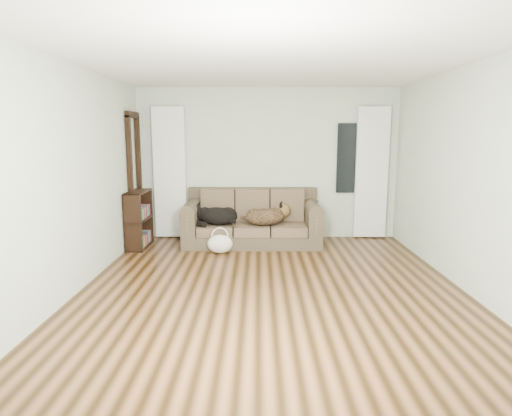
{
  "coord_description": "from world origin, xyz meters",
  "views": [
    {
      "loc": [
        -0.15,
        -4.98,
        1.79
      ],
      "look_at": [
        -0.2,
        1.6,
        0.67
      ],
      "focal_mm": 30.0,
      "sensor_mm": 36.0,
      "label": 1
    }
  ],
  "objects_px": {
    "dog_shepherd": "(267,216)",
    "bookshelf": "(139,217)",
    "tote_bag": "(220,243)",
    "sofa": "(252,217)",
    "dog_black_lab": "(215,217)"
  },
  "relations": [
    {
      "from": "tote_bag",
      "to": "bookshelf",
      "type": "bearing_deg",
      "value": 164.41
    },
    {
      "from": "sofa",
      "to": "tote_bag",
      "type": "height_order",
      "value": "sofa"
    },
    {
      "from": "dog_black_lab",
      "to": "tote_bag",
      "type": "xyz_separation_m",
      "value": [
        0.12,
        -0.48,
        -0.32
      ]
    },
    {
      "from": "tote_bag",
      "to": "sofa",
      "type": "bearing_deg",
      "value": 49.27
    },
    {
      "from": "sofa",
      "to": "dog_black_lab",
      "type": "bearing_deg",
      "value": -172.07
    },
    {
      "from": "dog_black_lab",
      "to": "sofa",
      "type": "bearing_deg",
      "value": 27.32
    },
    {
      "from": "dog_shepherd",
      "to": "dog_black_lab",
      "type": "bearing_deg",
      "value": -10.6
    },
    {
      "from": "dog_black_lab",
      "to": "dog_shepherd",
      "type": "bearing_deg",
      "value": 19.24
    },
    {
      "from": "dog_shepherd",
      "to": "tote_bag",
      "type": "relative_size",
      "value": 1.72
    },
    {
      "from": "dog_black_lab",
      "to": "tote_bag",
      "type": "height_order",
      "value": "dog_black_lab"
    },
    {
      "from": "tote_bag",
      "to": "bookshelf",
      "type": "xyz_separation_m",
      "value": [
        -1.34,
        0.37,
        0.34
      ]
    },
    {
      "from": "dog_shepherd",
      "to": "bookshelf",
      "type": "bearing_deg",
      "value": -7.45
    },
    {
      "from": "dog_shepherd",
      "to": "tote_bag",
      "type": "bearing_deg",
      "value": 23.04
    },
    {
      "from": "dog_shepherd",
      "to": "tote_bag",
      "type": "height_order",
      "value": "dog_shepherd"
    },
    {
      "from": "dog_black_lab",
      "to": "dog_shepherd",
      "type": "xyz_separation_m",
      "value": [
        0.85,
        -0.0,
        0.01
      ]
    }
  ]
}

